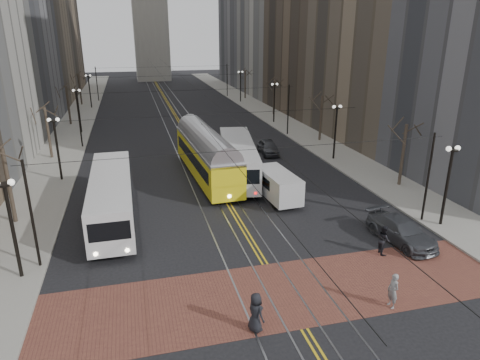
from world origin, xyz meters
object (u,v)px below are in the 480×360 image
transit_bus (112,199)px  pedestrian_a (256,312)px  pedestrian_b (393,291)px  sedan_parked (401,231)px  sedan_grey (268,147)px  rear_bus (238,160)px  streetcar (206,159)px  cargo_van (278,187)px  pedestrian_c (384,240)px

transit_bus → pedestrian_a: transit_bus is taller
transit_bus → pedestrian_b: bearing=-46.8°
sedan_parked → sedan_grey: bearing=87.1°
rear_bus → sedan_grey: rear_bus is taller
transit_bus → pedestrian_b: 19.86m
streetcar → sedan_grey: size_ratio=3.32×
transit_bus → sedan_parked: 20.12m
streetcar → rear_bus: streetcar is taller
transit_bus → rear_bus: (11.15, 7.00, 0.04)m
cargo_van → pedestrian_b: (0.89, -14.90, -0.27)m
rear_bus → pedestrian_c: bearing=-62.5°
sedan_grey → sedan_parked: size_ratio=0.85×
streetcar → sedan_parked: (10.00, -16.15, -1.02)m
streetcar → pedestrian_b: 22.90m
rear_bus → sedan_parked: bearing=-54.8°
cargo_van → sedan_grey: (3.62, 13.60, -0.43)m
sedan_parked → pedestrian_b: bearing=-134.8°
pedestrian_a → sedan_parked: bearing=-85.6°
streetcar → rear_bus: size_ratio=1.16×
pedestrian_a → pedestrian_c: (9.72, 5.00, -0.04)m
streetcar → pedestrian_a: (-1.72, -22.24, -0.82)m
pedestrian_c → sedan_grey: bearing=9.4°
transit_bus → pedestrian_b: (13.73, -14.33, -0.74)m
sedan_parked → pedestrian_b: (-4.61, -6.09, 0.16)m
cargo_van → sedan_grey: size_ratio=1.19×
rear_bus → pedestrian_a: (-4.53, -21.32, -0.73)m
streetcar → sedan_grey: bearing=34.5°
pedestrian_c → pedestrian_a: bearing=126.9°
cargo_van → pedestrian_b: bearing=-90.9°
sedan_grey → pedestrian_b: (-2.73, -28.50, 0.16)m
pedestrian_a → pedestrian_b: 7.11m
pedestrian_b → pedestrian_a: bearing=-93.1°
rear_bus → pedestrian_b: bearing=-73.2°
sedan_grey → transit_bus: bearing=-135.1°
transit_bus → sedan_grey: transit_bus is taller
streetcar → pedestrian_c: (8.00, -17.24, -0.86)m
transit_bus → pedestrian_a: 15.80m
cargo_van → sedan_grey: 14.08m
sedan_grey → pedestrian_b: 28.63m
streetcar → pedestrian_a: bearing=-97.6°
transit_bus → pedestrian_a: (6.62, -14.33, -0.69)m
transit_bus → streetcar: bearing=43.0°
pedestrian_b → pedestrian_c: (2.60, 5.00, 0.01)m
transit_bus → pedestrian_b: transit_bus is taller
cargo_van → sedan_parked: 10.39m
cargo_van → sedan_parked: bearing=-62.4°
pedestrian_a → streetcar: bearing=-27.5°
rear_bus → pedestrian_c: rear_bus is taller
transit_bus → sedan_grey: (16.46, 14.17, -0.89)m
cargo_van → sedan_parked: size_ratio=1.02×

